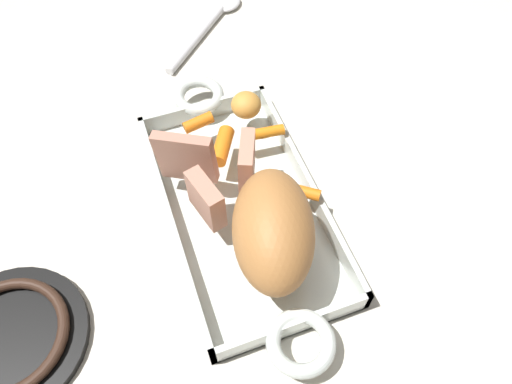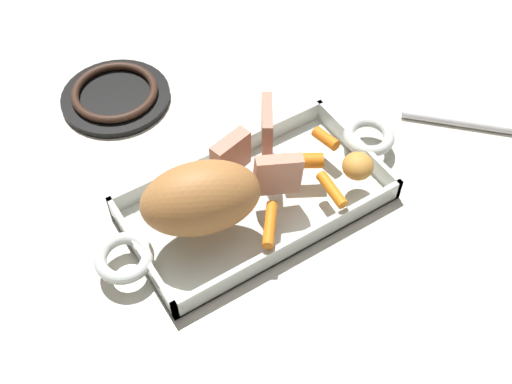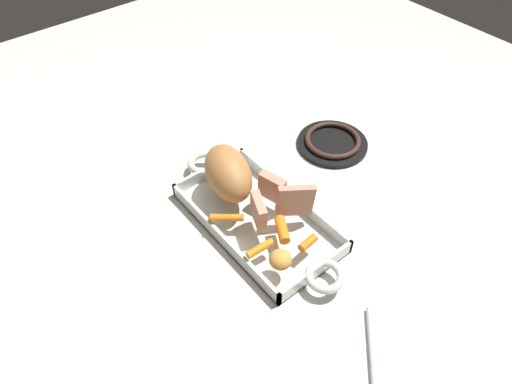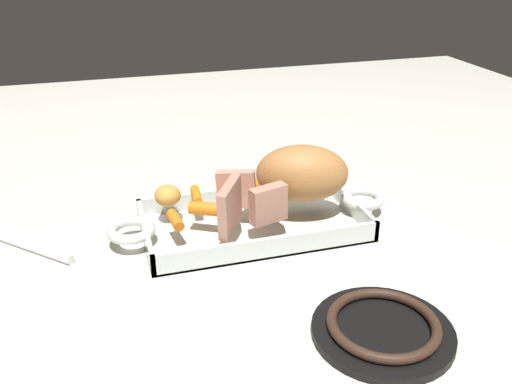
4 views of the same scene
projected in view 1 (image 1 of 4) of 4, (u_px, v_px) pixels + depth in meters
name	position (u px, v px, depth m)	size (l,w,h in m)	color
ground_plane	(242.00, 211.00, 0.66)	(2.30, 2.30, 0.00)	silver
roasting_dish	(242.00, 205.00, 0.65)	(0.48, 0.20, 0.04)	silver
pork_roast	(273.00, 230.00, 0.54)	(0.16, 0.09, 0.10)	#B6773E
roast_slice_thin	(206.00, 199.00, 0.59)	(0.02, 0.06, 0.06)	tan
roast_slice_thick	(186.00, 158.00, 0.61)	(0.01, 0.08, 0.08)	tan
roast_slice_outer	(247.00, 163.00, 0.62)	(0.02, 0.06, 0.06)	tan
baby_carrot_long	(222.00, 146.00, 0.66)	(0.02, 0.02, 0.06)	orange
baby_carrot_center_right	(198.00, 122.00, 0.69)	(0.02, 0.02, 0.04)	orange
baby_carrot_center_left	(294.00, 189.00, 0.62)	(0.02, 0.02, 0.07)	orange
baby_carrot_short	(264.00, 133.00, 0.68)	(0.02, 0.02, 0.06)	orange
potato_near_roast	(246.00, 105.00, 0.69)	(0.04, 0.04, 0.04)	gold
stove_burner_rear	(9.00, 338.00, 0.55)	(0.18, 0.18, 0.02)	black
serving_spoon	(212.00, 19.00, 0.88)	(0.20, 0.20, 0.01)	white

